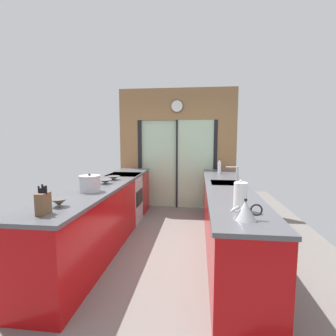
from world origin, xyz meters
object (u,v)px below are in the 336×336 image
at_px(soap_bottle, 219,167).
at_px(stock_pot, 90,183).
at_px(mixing_bowl_mid, 105,182).
at_px(mixing_bowl_far, 113,178).
at_px(knife_block, 43,203).
at_px(kettle, 246,210).
at_px(oven_range, 125,198).
at_px(mixing_bowl_near, 59,202).
at_px(paper_towel_roll, 240,197).

bearing_deg(soap_bottle, stock_pot, -133.68).
height_order(mixing_bowl_mid, mixing_bowl_far, same).
relative_size(knife_block, kettle, 1.04).
bearing_deg(mixing_bowl_far, mixing_bowl_mid, -90.00).
bearing_deg(oven_range, mixing_bowl_near, -89.54).
distance_m(oven_range, paper_towel_roll, 2.93).
bearing_deg(mixing_bowl_mid, mixing_bowl_far, 90.00).
bearing_deg(soap_bottle, mixing_bowl_far, -151.99).
relative_size(oven_range, mixing_bowl_mid, 4.75).
bearing_deg(mixing_bowl_mid, knife_block, -90.00).
relative_size(mixing_bowl_far, kettle, 0.79).
bearing_deg(knife_block, mixing_bowl_near, 90.01).
bearing_deg(mixing_bowl_mid, soap_bottle, 36.48).
bearing_deg(stock_pot, soap_bottle, 46.32).
xyz_separation_m(mixing_bowl_mid, knife_block, (0.00, -1.54, 0.07)).
distance_m(mixing_bowl_far, stock_pot, 0.92).
height_order(mixing_bowl_near, soap_bottle, soap_bottle).
bearing_deg(mixing_bowl_far, stock_pot, -90.00).
distance_m(mixing_bowl_near, mixing_bowl_far, 1.65).
distance_m(mixing_bowl_far, soap_bottle, 2.02).
height_order(mixing_bowl_mid, soap_bottle, soap_bottle).
height_order(kettle, paper_towel_roll, paper_towel_roll).
height_order(oven_range, soap_bottle, soap_bottle).
xyz_separation_m(mixing_bowl_near, knife_block, (0.00, -0.26, 0.06)).
xyz_separation_m(mixing_bowl_far, soap_bottle, (1.78, 0.95, 0.09)).
xyz_separation_m(knife_block, kettle, (1.78, 0.06, -0.02)).
distance_m(mixing_bowl_mid, knife_block, 1.54).
xyz_separation_m(kettle, soap_bottle, (-0.00, 2.80, 0.04)).
relative_size(kettle, paper_towel_roll, 0.89).
distance_m(stock_pot, kettle, 2.01).
distance_m(oven_range, knife_block, 2.63).
relative_size(mixing_bowl_mid, kettle, 0.73).
height_order(mixing_bowl_near, mixing_bowl_mid, mixing_bowl_near).
distance_m(mixing_bowl_mid, soap_bottle, 2.22).
bearing_deg(oven_range, mixing_bowl_far, -88.40).
relative_size(knife_block, soap_bottle, 0.99).
bearing_deg(mixing_bowl_mid, oven_range, 91.03).
distance_m(mixing_bowl_near, stock_pot, 0.74).
relative_size(oven_range, mixing_bowl_near, 5.65).
xyz_separation_m(mixing_bowl_mid, kettle, (1.78, -1.48, 0.05)).
bearing_deg(mixing_bowl_far, soap_bottle, 28.01).
bearing_deg(soap_bottle, mixing_bowl_mid, -143.52).
height_order(kettle, soap_bottle, soap_bottle).
xyz_separation_m(kettle, paper_towel_roll, (-0.00, 0.28, 0.05)).
relative_size(knife_block, paper_towel_roll, 0.93).
distance_m(soap_bottle, paper_towel_roll, 2.52).
relative_size(soap_bottle, paper_towel_roll, 0.94).
bearing_deg(paper_towel_roll, soap_bottle, 90.00).
xyz_separation_m(soap_bottle, paper_towel_roll, (0.00, -2.52, 0.01)).
relative_size(oven_range, stock_pot, 3.40).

